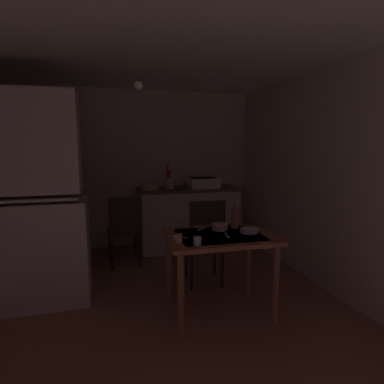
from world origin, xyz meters
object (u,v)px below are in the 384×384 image
at_px(chair_far_side, 205,240).
at_px(glass_bottle, 235,218).
at_px(chair_by_counter, 124,229).
at_px(hutch_cabinet, 30,208).
at_px(sink_basin, 203,183).
at_px(mixing_bowl_counter, 150,187).
at_px(serving_bowl_wide, 249,230).
at_px(teacup_cream, 197,241).
at_px(hand_pump, 168,177).
at_px(dining_table, 219,247).

height_order(chair_far_side, glass_bottle, glass_bottle).
bearing_deg(chair_by_counter, hutch_cabinet, -140.92).
bearing_deg(chair_by_counter, chair_far_side, -44.77).
distance_m(sink_basin, glass_bottle, 1.75).
bearing_deg(sink_basin, mixing_bowl_counter, -176.47).
bearing_deg(hutch_cabinet, serving_bowl_wide, -18.79).
distance_m(sink_basin, chair_far_side, 1.47).
xyz_separation_m(mixing_bowl_counter, teacup_cream, (0.08, -2.09, -0.17)).
bearing_deg(chair_by_counter, teacup_cream, -73.27).
height_order(mixing_bowl_counter, teacup_cream, mixing_bowl_counter).
distance_m(hutch_cabinet, glass_bottle, 1.96).
bearing_deg(hand_pump, teacup_cream, -95.35).
xyz_separation_m(sink_basin, hand_pump, (-0.52, 0.05, 0.09)).
bearing_deg(hutch_cabinet, sink_basin, 30.68).
distance_m(hutch_cabinet, teacup_cream, 1.66).
bearing_deg(dining_table, sink_basin, 76.68).
bearing_deg(serving_bowl_wide, glass_bottle, 106.50).
relative_size(dining_table, serving_bowl_wide, 5.83).
bearing_deg(chair_by_counter, serving_bowl_wide, -53.12).
bearing_deg(serving_bowl_wide, sink_basin, 85.09).
relative_size(mixing_bowl_counter, serving_bowl_wide, 1.33).
bearing_deg(hutch_cabinet, hand_pump, 39.21).
bearing_deg(glass_bottle, teacup_cream, -140.76).
height_order(dining_table, glass_bottle, glass_bottle).
distance_m(chair_far_side, glass_bottle, 0.55).
bearing_deg(serving_bowl_wide, chair_by_counter, 126.88).
distance_m(chair_by_counter, serving_bowl_wide, 1.77).
distance_m(dining_table, chair_far_side, 0.59).
relative_size(dining_table, chair_by_counter, 1.07).
height_order(chair_by_counter, glass_bottle, glass_bottle).
height_order(sink_basin, mixing_bowl_counter, sink_basin).
bearing_deg(hutch_cabinet, glass_bottle, -13.99).
distance_m(serving_bowl_wide, glass_bottle, 0.22).
distance_m(hand_pump, dining_table, 2.01).
bearing_deg(sink_basin, chair_by_counter, -156.71).
distance_m(mixing_bowl_counter, chair_by_counter, 0.77).
bearing_deg(glass_bottle, chair_far_side, 113.87).
distance_m(sink_basin, hand_pump, 0.53).
relative_size(mixing_bowl_counter, teacup_cream, 3.25).
bearing_deg(chair_far_side, hutch_cabinet, 177.46).
xyz_separation_m(chair_far_side, serving_bowl_wide, (0.23, -0.59, 0.25)).
xyz_separation_m(chair_far_side, chair_by_counter, (-0.82, 0.81, -0.02)).
bearing_deg(teacup_cream, glass_bottle, 39.24).
relative_size(sink_basin, hand_pump, 1.13).
xyz_separation_m(dining_table, chair_by_counter, (-0.76, 1.39, -0.14)).
relative_size(chair_far_side, chair_by_counter, 1.06).
xyz_separation_m(chair_by_counter, glass_bottle, (0.99, -1.21, 0.35)).
xyz_separation_m(chair_far_side, glass_bottle, (0.18, -0.40, 0.33)).
bearing_deg(mixing_bowl_counter, hutch_cabinet, -137.32).
xyz_separation_m(hutch_cabinet, serving_bowl_wide, (1.95, -0.66, -0.19)).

